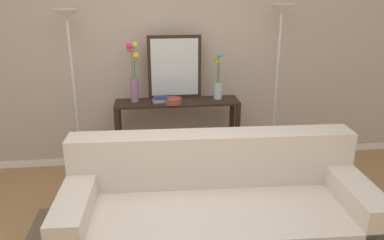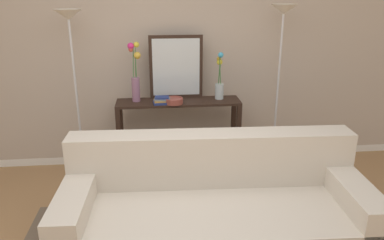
% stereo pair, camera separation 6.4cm
% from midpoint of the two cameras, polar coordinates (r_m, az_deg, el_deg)
% --- Properties ---
extents(back_wall, '(12.00, 0.15, 3.09)m').
position_cam_midpoint_polar(back_wall, '(4.40, -4.29, 12.91)').
color(back_wall, white).
rests_on(back_wall, ground).
extents(couch, '(2.44, 1.06, 0.88)m').
position_cam_midpoint_polar(couch, '(3.18, 4.00, -13.57)').
color(couch, beige).
rests_on(couch, ground).
extents(console_table, '(1.36, 0.33, 0.86)m').
position_cam_midpoint_polar(console_table, '(4.24, -1.58, -0.65)').
color(console_table, black).
rests_on(console_table, ground).
extents(floor_lamp_left, '(0.28, 0.28, 1.84)m').
position_cam_midpoint_polar(floor_lamp_left, '(4.04, -17.22, 10.09)').
color(floor_lamp_left, silver).
rests_on(floor_lamp_left, ground).
extents(floor_lamp_right, '(0.28, 0.28, 1.87)m').
position_cam_midpoint_polar(floor_lamp_right, '(4.19, 13.71, 11.11)').
color(floor_lamp_right, silver).
rests_on(floor_lamp_right, ground).
extents(wall_mirror, '(0.59, 0.02, 0.69)m').
position_cam_midpoint_polar(wall_mirror, '(4.20, -1.97, 7.95)').
color(wall_mirror, black).
rests_on(wall_mirror, console_table).
extents(vase_tall_flowers, '(0.14, 0.09, 0.64)m').
position_cam_midpoint_polar(vase_tall_flowers, '(4.12, -8.09, 6.67)').
color(vase_tall_flowers, gray).
rests_on(vase_tall_flowers, console_table).
extents(vase_short_flowers, '(0.10, 0.13, 0.52)m').
position_cam_midpoint_polar(vase_short_flowers, '(4.20, 4.59, 5.62)').
color(vase_short_flowers, silver).
rests_on(vase_short_flowers, console_table).
extents(fruit_bowl, '(0.19, 0.19, 0.06)m').
position_cam_midpoint_polar(fruit_bowl, '(4.05, -2.26, 2.93)').
color(fruit_bowl, brown).
rests_on(fruit_bowl, console_table).
extents(book_stack, '(0.21, 0.15, 0.08)m').
position_cam_midpoint_polar(book_stack, '(4.06, -4.03, 2.94)').
color(book_stack, navy).
rests_on(book_stack, console_table).
extents(book_row_under_console, '(0.41, 0.18, 0.13)m').
position_cam_midpoint_polar(book_row_under_console, '(4.44, -6.13, -7.20)').
color(book_row_under_console, '#6B3360').
rests_on(book_row_under_console, ground).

